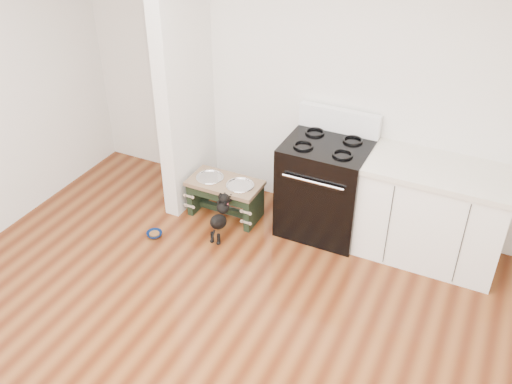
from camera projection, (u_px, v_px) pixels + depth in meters
name	position (u px, v px, depth m)	size (l,w,h in m)	color
ground	(182.00, 383.00, 4.01)	(5.00, 5.00, 0.00)	#4A1E0D
room_shell	(160.00, 191.00, 3.12)	(5.00, 5.00, 5.00)	silver
partition_wall	(184.00, 74.00, 5.28)	(0.15, 0.80, 2.70)	silver
oven_range	(325.00, 186.00, 5.28)	(0.76, 0.69, 1.14)	black
cabinet_run	(432.00, 214.00, 4.95)	(1.24, 0.64, 0.91)	white
dog_feeder	(225.00, 192.00, 5.56)	(0.71, 0.38, 0.41)	black
puppy	(220.00, 216.00, 5.29)	(0.13, 0.37, 0.43)	black
floor_bowl	(154.00, 234.00, 5.41)	(0.18, 0.18, 0.05)	#0B1F50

